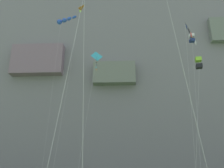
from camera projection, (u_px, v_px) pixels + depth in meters
cliff_face at (116, 74)px, 76.18m from camera, size 180.00×29.74×66.01m
kite_delta_upper_mid at (77, 15)px, 47.10m from camera, size 2.21×6.27×33.23m
kite_box_high_right at (199, 63)px, 28.18m from camera, size 3.38×3.41×16.16m
kite_box_high_center at (192, 39)px, 35.71m from camera, size 2.82×5.22×22.65m
kite_windsock_mid_center at (64, 21)px, 49.63m from camera, size 4.63×4.67×33.05m
kite_banner_mid_left at (191, 39)px, 35.10m from camera, size 3.73×5.30×22.59m
kite_diamond_upper_right at (96, 59)px, 46.01m from camera, size 3.38×5.36×25.48m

